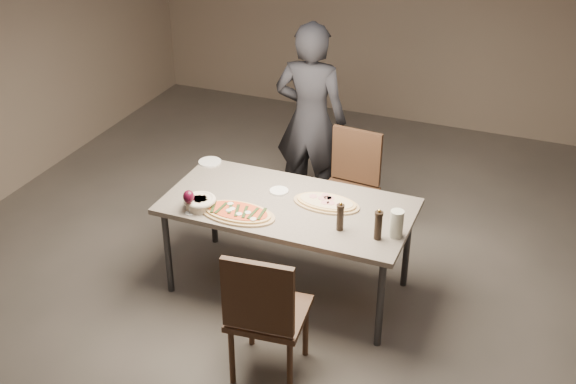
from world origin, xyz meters
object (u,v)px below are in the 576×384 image
at_px(carafe, 397,224).
at_px(diner, 311,120).
at_px(chair_near, 264,310).
at_px(chair_far, 350,181).
at_px(dining_table, 288,211).
at_px(pepper_mill_left, 340,217).
at_px(bread_basket, 200,202).
at_px(zucchini_pizza, 238,212).
at_px(ham_pizza, 326,203).

height_order(carafe, diner, diner).
bearing_deg(chair_near, carafe, 48.43).
bearing_deg(chair_far, dining_table, 82.20).
bearing_deg(dining_table, pepper_mill_left, -22.30).
bearing_deg(chair_far, diner, -28.76).
bearing_deg(bread_basket, zucchini_pizza, 3.76).
xyz_separation_m(dining_table, pepper_mill_left, (0.46, -0.19, 0.16)).
bearing_deg(chair_far, ham_pizza, 99.20).
xyz_separation_m(zucchini_pizza, pepper_mill_left, (0.73, 0.08, 0.08)).
bearing_deg(dining_table, bread_basket, -152.85).
bearing_deg(zucchini_pizza, carafe, 26.93).
xyz_separation_m(chair_near, diner, (-0.51, 2.16, 0.31)).
height_order(chair_far, diner, diner).
height_order(ham_pizza, chair_far, chair_far).
bearing_deg(zucchini_pizza, dining_table, 63.67).
bearing_deg(diner, zucchini_pizza, 86.83).
relative_size(dining_table, chair_far, 1.90).
xyz_separation_m(bread_basket, diner, (0.29, 1.50, 0.07)).
bearing_deg(diner, carafe, 126.58).
distance_m(zucchini_pizza, pepper_mill_left, 0.74).
relative_size(dining_table, diner, 1.03).
xyz_separation_m(zucchini_pizza, ham_pizza, (0.53, 0.37, -0.00)).
height_order(zucchini_pizza, ham_pizza, zucchini_pizza).
height_order(zucchini_pizza, diner, diner).
relative_size(zucchini_pizza, diner, 0.32).
height_order(dining_table, bread_basket, bread_basket).
distance_m(zucchini_pizza, chair_near, 0.88).
bearing_deg(ham_pizza, chair_near, -101.87).
xyz_separation_m(carafe, chair_far, (-0.63, 1.01, -0.31)).
bearing_deg(carafe, zucchini_pizza, -172.25).
relative_size(ham_pizza, chair_near, 0.50).
distance_m(bread_basket, chair_far, 1.43).
height_order(carafe, chair_near, chair_near).
distance_m(dining_table, bread_basket, 0.64).
relative_size(zucchini_pizza, chair_near, 0.56).
bearing_deg(zucchini_pizza, chair_near, -34.56).
xyz_separation_m(zucchini_pizza, chair_far, (0.47, 1.16, -0.23)).
bearing_deg(bread_basket, pepper_mill_left, 5.68).
bearing_deg(pepper_mill_left, diner, 117.78).
relative_size(pepper_mill_left, chair_near, 0.22).
xyz_separation_m(pepper_mill_left, carafe, (0.37, 0.07, -0.01)).
height_order(carafe, chair_far, chair_far).
distance_m(dining_table, chair_near, 0.99).
bearing_deg(pepper_mill_left, chair_far, 103.45).
bearing_deg(chair_far, chair_near, 95.74).
xyz_separation_m(bread_basket, carafe, (1.39, 0.17, 0.05)).
relative_size(dining_table, chair_near, 1.81).
distance_m(bread_basket, pepper_mill_left, 1.03).
bearing_deg(zucchini_pizza, chair_far, 86.98).
xyz_separation_m(carafe, diner, (-1.11, 1.33, 0.03)).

